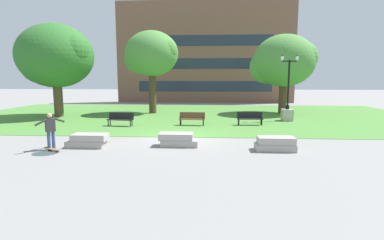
% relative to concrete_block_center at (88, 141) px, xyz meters
% --- Properties ---
extents(ground_plane, '(140.00, 140.00, 0.00)m').
position_rel_concrete_block_center_xyz_m(ground_plane, '(4.13, 2.56, -0.31)').
color(ground_plane, gray).
extents(grass_lawn, '(40.00, 20.00, 0.02)m').
position_rel_concrete_block_center_xyz_m(grass_lawn, '(4.13, 12.56, -0.30)').
color(grass_lawn, '#4C8438').
rests_on(grass_lawn, ground).
extents(concrete_block_center, '(1.91, 0.90, 0.64)m').
position_rel_concrete_block_center_xyz_m(concrete_block_center, '(0.00, 0.00, 0.00)').
color(concrete_block_center, '#9E9991').
rests_on(concrete_block_center, ground).
extents(concrete_block_left, '(1.90, 0.90, 0.64)m').
position_rel_concrete_block_center_xyz_m(concrete_block_left, '(4.33, 0.47, 0.00)').
color(concrete_block_left, '#9E9991').
rests_on(concrete_block_left, ground).
extents(concrete_block_right, '(1.80, 0.90, 0.64)m').
position_rel_concrete_block_center_xyz_m(concrete_block_right, '(8.92, -0.20, 0.00)').
color(concrete_block_right, '#9E9991').
rests_on(concrete_block_right, ground).
extents(person_skateboarder, '(0.82, 1.33, 1.71)m').
position_rel_concrete_block_center_xyz_m(person_skateboarder, '(-1.49, -0.64, 0.67)').
color(person_skateboarder, '#384C7A').
rests_on(person_skateboarder, ground).
extents(skateboard, '(1.01, 0.61, 0.14)m').
position_rel_concrete_block_center_xyz_m(skateboard, '(-1.30, -0.89, -0.22)').
color(skateboard, olive).
rests_on(skateboard, ground).
extents(puddle, '(1.12, 1.12, 0.01)m').
position_rel_concrete_block_center_xyz_m(puddle, '(-1.43, -1.30, -0.30)').
color(puddle, '#47515B').
rests_on(puddle, ground).
extents(park_bench_near_left, '(1.85, 0.72, 0.90)m').
position_rel_concrete_block_center_xyz_m(park_bench_near_left, '(-0.29, 6.32, 0.23)').
color(park_bench_near_left, black).
rests_on(park_bench_near_left, grass_lawn).
extents(park_bench_near_right, '(1.82, 0.59, 0.90)m').
position_rel_concrete_block_center_xyz_m(park_bench_near_right, '(8.72, 7.28, 0.23)').
color(park_bench_near_right, black).
rests_on(park_bench_near_right, grass_lawn).
extents(park_bench_far_left, '(1.82, 0.61, 0.90)m').
position_rel_concrete_block_center_xyz_m(park_bench_far_left, '(4.65, 6.92, 0.23)').
color(park_bench_far_left, brown).
rests_on(park_bench_far_left, grass_lawn).
extents(lamp_post_right, '(1.32, 0.80, 5.05)m').
position_rel_concrete_block_center_xyz_m(lamp_post_right, '(11.89, 9.55, 0.74)').
color(lamp_post_right, '#ADA89E').
rests_on(lamp_post_right, grass_lawn).
extents(tree_far_right, '(5.11, 4.87, 7.60)m').
position_rel_concrete_block_center_xyz_m(tree_far_right, '(0.44, 14.04, 5.15)').
color(tree_far_right, '#4C3823').
rests_on(tree_far_right, grass_lawn).
extents(tree_far_left, '(5.91, 5.63, 7.27)m').
position_rel_concrete_block_center_xyz_m(tree_far_left, '(12.63, 14.63, 4.51)').
color(tree_far_left, '#4C3823').
rests_on(tree_far_left, grass_lawn).
extents(tree_near_right, '(6.56, 6.25, 7.80)m').
position_rel_concrete_block_center_xyz_m(tree_near_right, '(-7.20, 11.07, 4.77)').
color(tree_near_right, brown).
rests_on(tree_near_right, grass_lawn).
extents(building_facade_distant, '(23.78, 1.03, 13.40)m').
position_rel_concrete_block_center_xyz_m(building_facade_distant, '(5.19, 27.05, 6.38)').
color(building_facade_distant, brown).
rests_on(building_facade_distant, ground).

